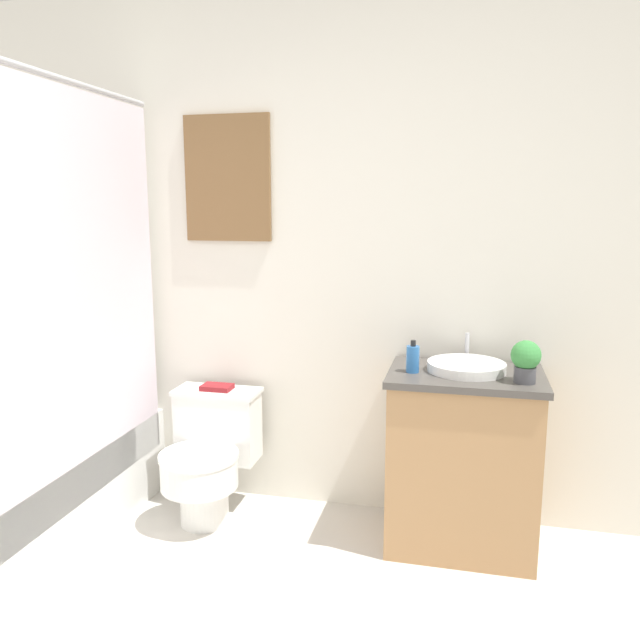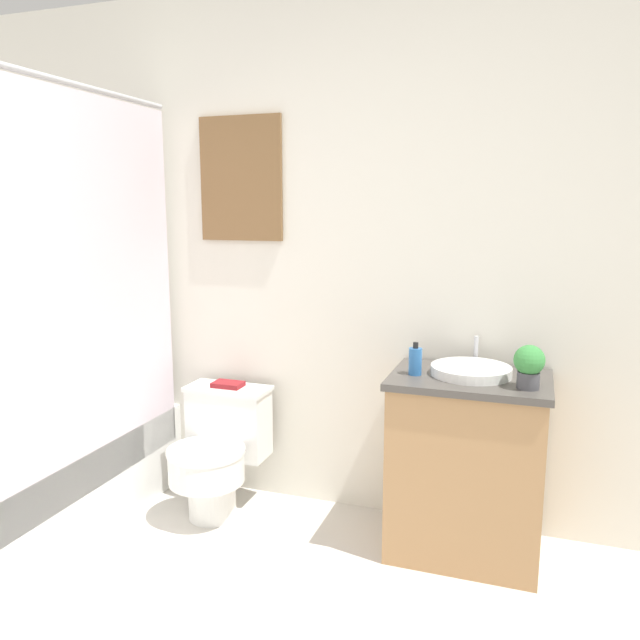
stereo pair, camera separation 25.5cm
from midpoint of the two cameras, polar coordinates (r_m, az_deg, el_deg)
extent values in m
cube|color=silver|center=(3.07, -6.11, 5.85)|extent=(3.48, 0.05, 2.50)
cube|color=brown|center=(3.12, -10.85, 12.60)|extent=(0.43, 0.02, 0.60)
cube|color=silver|center=(3.11, -10.88, 12.60)|extent=(0.40, 0.01, 0.57)
cube|color=white|center=(3.20, -26.84, -14.23)|extent=(0.59, 1.33, 0.43)
cube|color=silver|center=(2.78, -23.76, 1.49)|extent=(0.01, 1.22, 1.70)
cylinder|color=#B7B7BC|center=(2.80, -25.12, 19.35)|extent=(0.02, 1.22, 0.02)
cylinder|color=white|center=(3.15, -12.91, -15.98)|extent=(0.23, 0.23, 0.20)
cylinder|color=white|center=(3.05, -13.42, -13.41)|extent=(0.36, 0.36, 0.14)
cylinder|color=white|center=(3.01, -13.49, -12.01)|extent=(0.37, 0.37, 0.02)
cube|color=white|center=(3.19, -11.60, -9.52)|extent=(0.40, 0.19, 0.34)
cube|color=white|center=(3.14, -11.72, -6.46)|extent=(0.42, 0.20, 0.02)
cube|color=#AD7F51|center=(2.84, 10.32, -12.81)|extent=(0.62, 0.44, 0.76)
cube|color=#4C4742|center=(2.71, 10.59, -5.08)|extent=(0.65, 0.47, 0.03)
cylinder|color=white|center=(2.72, 10.64, -4.26)|extent=(0.33, 0.33, 0.04)
cylinder|color=silver|center=(2.89, 10.86, -2.46)|extent=(0.02, 0.02, 0.13)
cylinder|color=#2D6BB2|center=(2.66, 5.78, -3.62)|extent=(0.06, 0.06, 0.11)
cylinder|color=black|center=(2.65, 5.81, -2.16)|extent=(0.02, 0.02, 0.02)
cylinder|color=#4C4C51|center=(2.59, 15.58, -4.87)|extent=(0.09, 0.09, 0.07)
sphere|color=#3D8E42|center=(2.57, 15.66, -3.14)|extent=(0.12, 0.12, 0.12)
cube|color=maroon|center=(3.13, -11.73, -6.07)|extent=(0.15, 0.10, 0.02)
camera|label=1|loc=(0.13, -92.86, -0.52)|focal=35.00mm
camera|label=2|loc=(0.13, 87.14, 0.52)|focal=35.00mm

